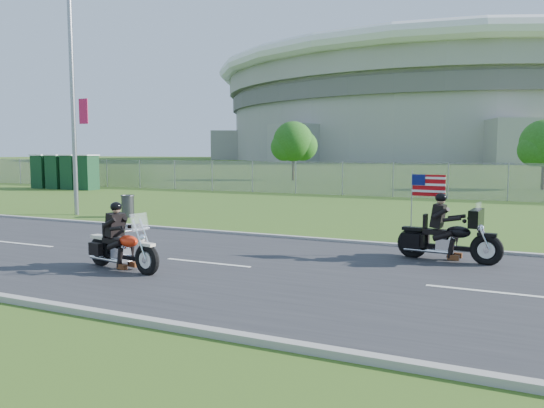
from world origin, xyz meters
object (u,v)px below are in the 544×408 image
at_px(motorcycle_follow, 448,239).
at_px(trash_can, 128,206).
at_px(porta_toilet_d, 42,172).
at_px(porta_toilet_a, 87,173).
at_px(motorcycle_lead, 122,249).
at_px(streetlight, 76,76).
at_px(porta_toilet_b, 72,173).
at_px(porta_toilet_c, 57,172).

bearing_deg(motorcycle_follow, trash_can, 169.79).
relative_size(porta_toilet_d, motorcycle_follow, 0.94).
bearing_deg(porta_toilet_a, motorcycle_follow, -29.95).
relative_size(porta_toilet_d, motorcycle_lead, 1.03).
relative_size(motorcycle_lead, trash_can, 2.63).
xyz_separation_m(streetlight, porta_toilet_a, (-10.02, 10.78, -4.49)).
bearing_deg(trash_can, porta_toilet_b, 142.20).
xyz_separation_m(streetlight, porta_toilet_d, (-14.22, 10.78, -4.49)).
bearing_deg(trash_can, motorcycle_lead, -50.76).
xyz_separation_m(porta_toilet_b, motorcycle_follow, (26.39, -14.40, -0.59)).
xyz_separation_m(streetlight, porta_toilet_b, (-11.42, 10.78, -4.49)).
bearing_deg(trash_can, streetlight, -178.73).
distance_m(porta_toilet_a, motorcycle_follow, 28.85).
distance_m(streetlight, motorcycle_follow, 16.22).
relative_size(streetlight, motorcycle_lead, 4.46).
relative_size(porta_toilet_d, trash_can, 2.70).
height_order(porta_toilet_a, porta_toilet_d, same).
distance_m(streetlight, porta_toilet_c, 17.34).
xyz_separation_m(streetlight, motorcycle_lead, (8.64, -7.58, -5.16)).
xyz_separation_m(porta_toilet_b, porta_toilet_c, (-1.40, 0.00, 0.00)).
bearing_deg(porta_toilet_c, porta_toilet_d, 180.00).
relative_size(porta_toilet_a, porta_toilet_d, 1.00).
bearing_deg(porta_toilet_a, porta_toilet_d, 180.00).
distance_m(streetlight, motorcycle_lead, 12.60).
distance_m(motorcycle_follow, trash_can, 13.09).
height_order(porta_toilet_d, motorcycle_follow, porta_toilet_d).
xyz_separation_m(motorcycle_lead, trash_can, (-6.23, 7.63, -0.06)).
height_order(porta_toilet_a, trash_can, porta_toilet_a).
relative_size(motorcycle_follow, trash_can, 2.86).
height_order(motorcycle_follow, trash_can, motorcycle_follow).
bearing_deg(porta_toilet_b, porta_toilet_d, 180.00).
bearing_deg(porta_toilet_a, trash_can, -40.80).
height_order(streetlight, trash_can, streetlight).
bearing_deg(porta_toilet_c, porta_toilet_b, 0.00).
distance_m(porta_toilet_c, motorcycle_lead, 28.25).
height_order(porta_toilet_b, motorcycle_follow, porta_toilet_b).
relative_size(porta_toilet_a, porta_toilet_b, 1.00).
height_order(porta_toilet_b, porta_toilet_c, same).
relative_size(porta_toilet_c, motorcycle_lead, 1.03).
bearing_deg(motorcycle_follow, porta_toilet_c, 158.70).
bearing_deg(porta_toilet_a, streetlight, -47.09).
bearing_deg(motorcycle_follow, porta_toilet_d, 159.84).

